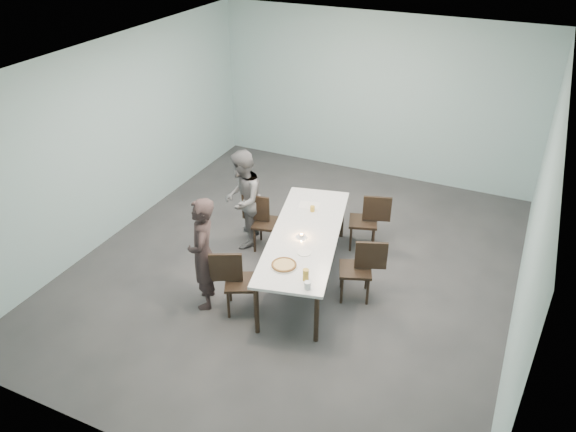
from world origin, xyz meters
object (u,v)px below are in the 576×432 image
at_px(table, 305,237).
at_px(pizza, 284,265).
at_px(water_tumbler, 308,285).
at_px(amber_tumbler, 312,209).
at_px(beer_glass, 306,275).
at_px(chair_far_right, 369,218).
at_px(side_plate, 304,253).
at_px(tealight, 302,236).
at_px(diner_far, 243,199).
at_px(diner_near, 203,254).
at_px(chair_far_left, 263,219).
at_px(chair_near_right, 362,266).
at_px(chair_near_left, 235,278).

xyz_separation_m(table, pizza, (0.06, -0.81, 0.08)).
xyz_separation_m(table, water_tumbler, (0.50, -1.09, 0.10)).
bearing_deg(amber_tumbler, beer_glass, -70.20).
height_order(chair_far_right, side_plate, chair_far_right).
relative_size(table, amber_tumbler, 34.18).
bearing_deg(table, beer_glass, -66.38).
bearing_deg(tealight, diner_far, 154.93).
bearing_deg(pizza, diner_far, 135.14).
bearing_deg(diner_near, diner_far, 162.76).
xyz_separation_m(chair_far_left, amber_tumbler, (0.75, 0.12, 0.29)).
xyz_separation_m(chair_far_left, diner_near, (-0.08, -1.52, 0.28)).
relative_size(table, water_tumbler, 30.38).
bearing_deg(table, diner_far, 159.10).
bearing_deg(side_plate, chair_near_right, 29.86).
bearing_deg(side_plate, pizza, -106.81).
xyz_separation_m(pizza, water_tumbler, (0.44, -0.29, 0.03)).
height_order(chair_near_left, pizza, chair_near_left).
xyz_separation_m(diner_near, water_tumbler, (1.47, -0.06, 0.01)).
bearing_deg(pizza, diner_near, -167.60).
distance_m(chair_near_right, chair_far_right, 1.26).
xyz_separation_m(table, chair_far_left, (-0.90, 0.49, -0.19)).
bearing_deg(tealight, table, 85.41).
xyz_separation_m(chair_near_left, chair_far_right, (1.09, 2.16, 0.00)).
bearing_deg(chair_far_left, chair_near_left, -87.41).
xyz_separation_m(side_plate, water_tumbler, (0.33, -0.66, 0.04)).
relative_size(table, diner_far, 1.78).
distance_m(side_plate, water_tumbler, 0.74).
xyz_separation_m(chair_far_right, beer_glass, (-0.13, -2.12, 0.32)).
bearing_deg(pizza, tealight, 95.49).
relative_size(table, tealight, 48.83).
xyz_separation_m(diner_far, amber_tumbler, (1.07, 0.14, 0.02)).
height_order(chair_far_left, diner_far, diner_far).
height_order(table, chair_near_right, chair_near_right).
bearing_deg(diner_near, amber_tumbler, 126.67).
height_order(chair_far_right, diner_far, diner_far).
bearing_deg(chair_near_left, water_tumbler, -31.81).
bearing_deg(tealight, chair_far_left, 146.35).
distance_m(side_plate, beer_glass, 0.58).
xyz_separation_m(diner_far, tealight, (1.21, -0.57, 0.00)).
relative_size(table, beer_glass, 18.23).
xyz_separation_m(chair_near_left, chair_far_left, (-0.35, 1.48, 0.00)).
bearing_deg(chair_far_left, amber_tumbler, -1.94).
xyz_separation_m(chair_near_right, diner_near, (-1.81, -0.98, 0.28)).
bearing_deg(amber_tumbler, diner_far, -172.47).
distance_m(table, diner_near, 1.42).
xyz_separation_m(table, side_plate, (0.17, -0.43, 0.06)).
bearing_deg(beer_glass, diner_far, 139.07).
relative_size(chair_far_left, beer_glass, 5.80).
distance_m(pizza, amber_tumbler, 1.43).
xyz_separation_m(chair_near_left, side_plate, (0.72, 0.55, 0.25)).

